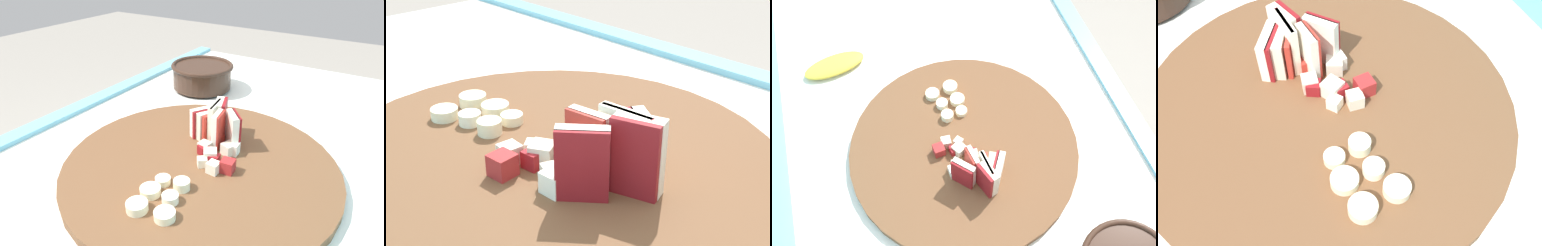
% 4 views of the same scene
% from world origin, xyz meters
% --- Properties ---
extents(tile_backsplash, '(2.40, 0.04, 1.33)m').
position_xyz_m(tile_backsplash, '(0.00, 0.37, 0.66)').
color(tile_backsplash, '#5BA3C1').
rests_on(tile_backsplash, ground).
extents(cutting_board, '(0.44, 0.44, 0.02)m').
position_xyz_m(cutting_board, '(-0.00, 0.02, 0.94)').
color(cutting_board, brown).
rests_on(cutting_board, tiled_countertop).
extents(apple_wedge_fan, '(0.08, 0.10, 0.07)m').
position_xyz_m(apple_wedge_fan, '(-0.08, 0.00, 0.98)').
color(apple_wedge_fan, maroon).
rests_on(apple_wedge_fan, cutting_board).
extents(apple_dice_pile, '(0.09, 0.08, 0.02)m').
position_xyz_m(apple_dice_pile, '(-0.02, 0.04, 0.96)').
color(apple_dice_pile, '#B22D23').
rests_on(apple_dice_pile, cutting_board).
extents(banana_slice_rows, '(0.09, 0.07, 0.01)m').
position_xyz_m(banana_slice_rows, '(0.11, 0.02, 0.96)').
color(banana_slice_rows, beige).
rests_on(banana_slice_rows, cutting_board).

